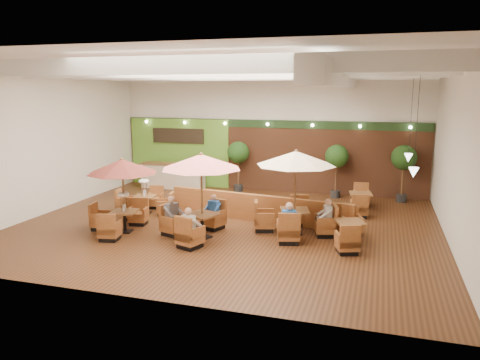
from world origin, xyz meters
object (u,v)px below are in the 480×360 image
at_px(topiary_1, 337,158).
at_px(diner_3, 289,219).
at_px(table_5, 360,202).
at_px(topiary_0, 238,154).
at_px(diner_2, 173,212).
at_px(service_counter, 173,176).
at_px(diner_4, 326,213).
at_px(booth_divider, 257,208).
at_px(diner_0, 190,223).
at_px(table_4, 350,233).
at_px(table_3, 145,203).
at_px(topiary_2, 404,160).
at_px(table_1, 199,177).
at_px(table_2, 296,177).
at_px(diner_1, 213,208).
at_px(table_0, 121,179).

bearing_deg(topiary_1, diner_3, -96.59).
distance_m(table_5, topiary_0, 6.02).
bearing_deg(topiary_0, topiary_1, -0.00).
bearing_deg(diner_3, diner_2, 162.11).
distance_m(topiary_1, diner_3, 6.67).
distance_m(service_counter, diner_4, 9.44).
bearing_deg(booth_divider, diner_4, -14.67).
distance_m(service_counter, booth_divider, 6.76).
bearing_deg(diner_0, table_4, 35.21).
bearing_deg(topiary_1, table_3, -144.19).
relative_size(table_4, topiary_1, 1.11).
bearing_deg(table_4, topiary_2, 54.19).
relative_size(table_1, table_5, 1.13).
bearing_deg(diner_3, diner_0, -176.98).
bearing_deg(table_2, diner_4, -14.97).
relative_size(table_4, diner_1, 3.60).
bearing_deg(table_5, table_4, -100.80).
bearing_deg(table_3, table_2, -19.98).
bearing_deg(table_1, table_4, 29.48).
distance_m(table_1, diner_4, 4.14).
bearing_deg(topiary_2, table_1, -132.17).
distance_m(service_counter, diner_0, 8.65).
xyz_separation_m(table_5, diner_2, (-5.56, -4.80, 0.42)).
height_order(topiary_1, diner_2, topiary_1).
height_order(topiary_1, diner_4, topiary_1).
relative_size(topiary_0, diner_2, 2.79).
bearing_deg(topiary_1, table_1, -117.13).
bearing_deg(table_1, diner_3, 25.60).
bearing_deg(table_1, table_3, 165.29).
bearing_deg(diner_2, diner_0, 66.52).
xyz_separation_m(table_0, table_5, (7.26, 4.96, -1.41)).
distance_m(diner_0, diner_4, 4.32).
bearing_deg(table_5, diner_2, -148.21).
xyz_separation_m(service_counter, table_4, (8.53, -5.88, -0.24)).
distance_m(service_counter, table_5, 8.86).
bearing_deg(table_1, service_counter, 141.03).
xyz_separation_m(booth_divider, diner_3, (1.53, -2.08, 0.29)).
distance_m(table_0, table_2, 5.56).
distance_m(service_counter, table_2, 8.73).
relative_size(table_5, diner_2, 3.02).
relative_size(table_1, topiary_0, 1.23).
relative_size(table_0, table_1, 0.88).
distance_m(table_5, diner_2, 7.36).
relative_size(booth_divider, table_2, 2.44).
bearing_deg(diner_4, table_5, -30.93).
bearing_deg(table_1, topiary_1, 82.73).
relative_size(topiary_1, diner_2, 2.80).
height_order(table_3, table_5, table_3).
relative_size(topiary_0, diner_0, 2.98).
height_order(booth_divider, table_5, booth_divider).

